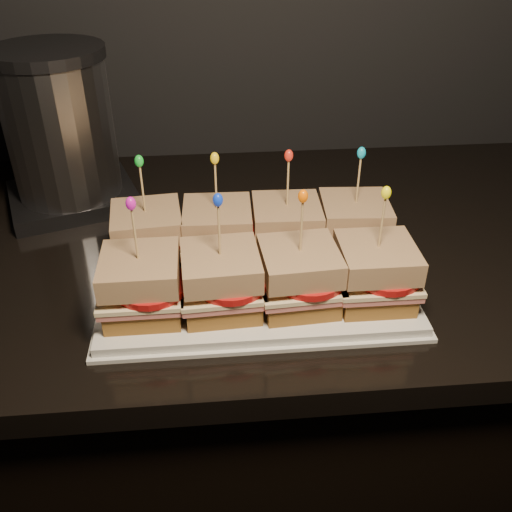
{
  "coord_description": "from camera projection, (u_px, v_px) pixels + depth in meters",
  "views": [
    {
      "loc": [
        -0.49,
        0.87,
        1.39
      ],
      "look_at": [
        -0.43,
        1.51,
        0.97
      ],
      "focal_mm": 40.0,
      "sensor_mm": 36.0,
      "label": 1
    }
  ],
  "objects": [
    {
      "name": "sandwich_3_ham",
      "position": [
        353.0,
        233.0,
        0.84
      ],
      "size": [
        0.11,
        0.11,
        0.01
      ],
      "primitive_type": "cube",
      "rotation": [
        0.0,
        0.0,
        -0.07
      ],
      "color": "#CD6964",
      "rests_on": "sandwich_3_bread_bot"
    },
    {
      "name": "sandwich_5_pick",
      "position": [
        219.0,
        233.0,
        0.68
      ],
      "size": [
        0.0,
        0.0,
        0.09
      ],
      "primitive_type": "cylinder",
      "color": "tan",
      "rests_on": "sandwich_5_bread_top"
    },
    {
      "name": "sandwich_6_frill",
      "position": [
        303.0,
        196.0,
        0.67
      ],
      "size": [
        0.01,
        0.01,
        0.02
      ],
      "primitive_type": "ellipsoid",
      "color": "#F86302",
      "rests_on": "sandwich_6_pick"
    },
    {
      "name": "sandwich_1_bread_top",
      "position": [
        217.0,
        218.0,
        0.81
      ],
      "size": [
        0.1,
        0.1,
        0.03
      ],
      "primitive_type": "cube",
      "rotation": [
        0.0,
        0.0,
        -0.03
      ],
      "color": "brown",
      "rests_on": "sandwich_1_tomato"
    },
    {
      "name": "sandwich_0_bread_top",
      "position": [
        146.0,
        221.0,
        0.8
      ],
      "size": [
        0.1,
        0.1,
        0.03
      ],
      "primitive_type": "cube",
      "rotation": [
        0.0,
        0.0,
        0.09
      ],
      "color": "brown",
      "rests_on": "sandwich_0_tomato"
    },
    {
      "name": "sandwich_0_tomato",
      "position": [
        156.0,
        236.0,
        0.81
      ],
      "size": [
        0.09,
        0.09,
        0.01
      ],
      "primitive_type": "cylinder",
      "color": "#B51413",
      "rests_on": "sandwich_0_cheese"
    },
    {
      "name": "sandwich_6_tomato",
      "position": [
        309.0,
        277.0,
        0.72
      ],
      "size": [
        0.09,
        0.09,
        0.01
      ],
      "primitive_type": "cylinder",
      "color": "#B51413",
      "rests_on": "sandwich_6_cheese"
    },
    {
      "name": "sandwich_2_tomato",
      "position": [
        295.0,
        229.0,
        0.82
      ],
      "size": [
        0.09,
        0.09,
        0.01
      ],
      "primitive_type": "cylinder",
      "color": "#B51413",
      "rests_on": "sandwich_2_cheese"
    },
    {
      "name": "sandwich_7_bread_bot",
      "position": [
        373.0,
        290.0,
        0.75
      ],
      "size": [
        0.09,
        0.09,
        0.03
      ],
      "primitive_type": "cube",
      "rotation": [
        0.0,
        0.0,
        -0.0
      ],
      "color": "brown",
      "rests_on": "platter"
    },
    {
      "name": "sandwich_0_cheese",
      "position": [
        148.0,
        238.0,
        0.81
      ],
      "size": [
        0.11,
        0.11,
        0.01
      ],
      "primitive_type": "cube",
      "rotation": [
        0.0,
        0.0,
        0.09
      ],
      "color": "beige",
      "rests_on": "sandwich_0_ham"
    },
    {
      "name": "sandwich_1_bread_bot",
      "position": [
        219.0,
        249.0,
        0.84
      ],
      "size": [
        0.1,
        0.1,
        0.03
      ],
      "primitive_type": "cube",
      "rotation": [
        0.0,
        0.0,
        -0.03
      ],
      "color": "brown",
      "rests_on": "platter"
    },
    {
      "name": "sandwich_5_bread_top",
      "position": [
        221.0,
        265.0,
        0.71
      ],
      "size": [
        0.1,
        0.1,
        0.03
      ],
      "primitive_type": "cube",
      "rotation": [
        0.0,
        0.0,
        0.05
      ],
      "color": "brown",
      "rests_on": "sandwich_5_tomato"
    },
    {
      "name": "sandwich_5_bread_bot",
      "position": [
        222.0,
        299.0,
        0.74
      ],
      "size": [
        0.1,
        0.1,
        0.03
      ],
      "primitive_type": "cube",
      "rotation": [
        0.0,
        0.0,
        0.05
      ],
      "color": "brown",
      "rests_on": "platter"
    },
    {
      "name": "sandwich_3_tomato",
      "position": [
        363.0,
        226.0,
        0.83
      ],
      "size": [
        0.09,
        0.09,
        0.01
      ],
      "primitive_type": "cylinder",
      "color": "#B51413",
      "rests_on": "sandwich_3_cheese"
    },
    {
      "name": "sandwich_7_tomato",
      "position": [
        386.0,
        273.0,
        0.73
      ],
      "size": [
        0.09,
        0.09,
        0.01
      ],
      "primitive_type": "cylinder",
      "color": "#B51413",
      "rests_on": "sandwich_7_cheese"
    },
    {
      "name": "sandwich_0_ham",
      "position": [
        149.0,
        243.0,
        0.82
      ],
      "size": [
        0.11,
        0.11,
        0.01
      ],
      "primitive_type": "cube",
      "rotation": [
        0.0,
        0.0,
        0.09
      ],
      "color": "#CD6964",
      "rests_on": "sandwich_0_bread_bot"
    },
    {
      "name": "sandwich_5_tomato",
      "position": [
        231.0,
        281.0,
        0.71
      ],
      "size": [
        0.09,
        0.09,
        0.01
      ],
      "primitive_type": "cylinder",
      "color": "#B51413",
      "rests_on": "sandwich_5_cheese"
    },
    {
      "name": "sandwich_1_tomato",
      "position": [
        226.0,
        232.0,
        0.81
      ],
      "size": [
        0.09,
        0.09,
        0.01
      ],
      "primitive_type": "cylinder",
      "color": "#B51413",
      "rests_on": "sandwich_1_cheese"
    },
    {
      "name": "sandwich_1_ham",
      "position": [
        218.0,
        239.0,
        0.83
      ],
      "size": [
        0.11,
        0.1,
        0.01
      ],
      "primitive_type": "cube",
      "rotation": [
        0.0,
        0.0,
        -0.03
      ],
      "color": "#CD6964",
      "rests_on": "sandwich_1_bread_bot"
    },
    {
      "name": "sandwich_6_ham",
      "position": [
        299.0,
        284.0,
        0.73
      ],
      "size": [
        0.11,
        0.11,
        0.01
      ],
      "primitive_type": "cube",
      "rotation": [
        0.0,
        0.0,
        0.06
      ],
      "color": "#CD6964",
      "rests_on": "sandwich_6_bread_bot"
    },
    {
      "name": "sandwich_4_frill",
      "position": [
        131.0,
        204.0,
        0.65
      ],
      "size": [
        0.01,
        0.01,
        0.02
      ],
      "primitive_type": "ellipsoid",
      "color": "#C4159E",
      "rests_on": "sandwich_4_pick"
    },
    {
      "name": "sandwich_0_frill",
      "position": [
        139.0,
        161.0,
        0.75
      ],
      "size": [
        0.01,
        0.01,
        0.02
      ],
      "primitive_type": "ellipsoid",
      "color": "green",
      "rests_on": "sandwich_0_pick"
    },
    {
      "name": "sandwich_5_frill",
      "position": [
        218.0,
        200.0,
        0.66
      ],
      "size": [
        0.01,
        0.01,
        0.02
      ],
      "primitive_type": "ellipsoid",
      "color": "#1036D6",
      "rests_on": "sandwich_5_pick"
    },
    {
      "name": "sandwich_1_frill",
      "position": [
        215.0,
        158.0,
        0.76
      ],
      "size": [
        0.01,
        0.01,
        0.02
      ],
      "primitive_type": "ellipsoid",
      "color": "yellow",
      "rests_on": "sandwich_1_pick"
    },
    {
      "name": "sandwich_2_pick",
      "position": [
        288.0,
        186.0,
        0.79
      ],
      "size": [
        0.0,
        0.0,
        0.09
      ],
      "primitive_type": "cylinder",
      "color": "tan",
      "rests_on": "sandwich_2_bread_top"
    },
    {
      "name": "sandwich_2_ham",
      "position": [
        286.0,
        236.0,
        0.83
      ],
      "size": [
        0.11,
        0.1,
        0.01
      ],
      "primitive_type": "cube",
      "rotation": [
        0.0,
        0.0,
        -0.04
      ],
      "color": "#CD6964",
      "rests_on": "sandwich_2_bread_bot"
    },
    {
      "name": "appliance_base",
      "position": [
        74.0,
        197.0,
        1.01
      ],
      "size": [
        0.25,
        0.23,
        0.03
      ],
      "primitive_type": "cube",
      "rotation": [
        0.0,
        0.0,
        0.32
      ],
      "color": "#262628",
      "rests_on": "granite_slab"
    },
    {
      "name": "sandwich_0_pick",
      "position": [
        143.0,
        192.0,
        0.77
      ],
      "size": [
        0.0,
        0.0,
        0.09
      ],
      "primitive_type": "cylinder",
      "color": "tan",
      "rests_on": "sandwich_0_bread_top"
    },
    {
      "name": "sandwich_2_bread_top",
      "position": [
        287.0,
        215.0,
        0.81
      ],
      "size": [
        0.1,
        0.1,
        0.03
      ],
      "primitive_type": "cube",
      "rotation": [
        0.0,
        0.0,
        -0.04
      ],
      "color": "brown",
      "rests_on": "sandwich_2_tomato"
    },
    {
      "name": "sandwich_1_cheese",
      "position": [
        218.0,
        235.0,
        0.82
      ],
      "size": [
        0.11,
        0.1,
        0.01
      ],
      "primitive_type": "cube",
      "rotation": [
        0.0,
        0.0,
        -0.03
      ],
      "color": "beige",
      "rests_on": "sandwich_1_ham"
    },
    {
      "name": "sandwich_6_pick",
      "position": [
        301.0,
        229.0,
        0.69
      ],
      "size": [
        0.0,
        0.0,
        0.09
      ],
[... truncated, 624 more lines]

